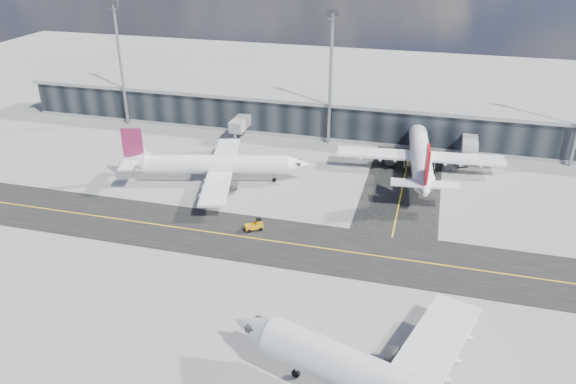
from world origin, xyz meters
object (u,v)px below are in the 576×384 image
(baggage_tug, at_px, (255,225))
(service_van, at_px, (457,158))
(airliner_redtail, at_px, (420,155))
(airliner_af, at_px, (214,165))

(baggage_tug, bearing_deg, service_van, 107.50)
(service_van, bearing_deg, airliner_redtail, -161.21)
(airliner_redtail, bearing_deg, service_van, 39.14)
(airliner_af, height_order, airliner_redtail, airliner_redtail)
(airliner_af, distance_m, airliner_redtail, 40.19)
(airliner_redtail, height_order, baggage_tug, airliner_redtail)
(airliner_af, height_order, service_van, airliner_af)
(airliner_redtail, relative_size, service_van, 6.26)
(baggage_tug, distance_m, service_van, 48.81)
(airliner_af, bearing_deg, airliner_redtail, 96.63)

